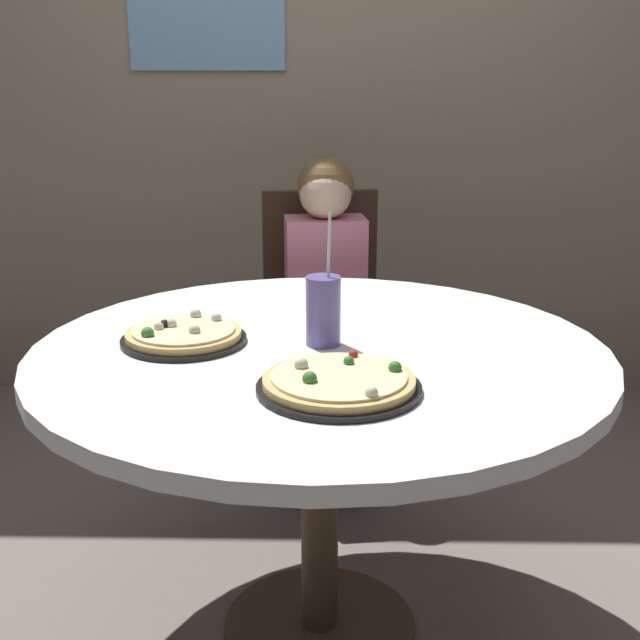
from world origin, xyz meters
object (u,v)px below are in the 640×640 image
at_px(diner_child, 328,344).
at_px(pizza_cheese, 339,383).
at_px(pizza_veggie, 183,335).
at_px(soda_cup, 323,310).
at_px(dining_table, 320,383).
at_px(chair_wooden, 323,315).

height_order(diner_child, pizza_cheese, diner_child).
bearing_deg(diner_child, pizza_veggie, -112.31).
bearing_deg(pizza_cheese, soda_cup, 97.09).
bearing_deg(dining_table, pizza_cheese, -80.63).
distance_m(diner_child, pizza_veggie, 0.90).
bearing_deg(pizza_cheese, diner_child, 91.82).
bearing_deg(dining_table, soda_cup, 70.61).
height_order(chair_wooden, diner_child, diner_child).
height_order(dining_table, diner_child, diner_child).
height_order(chair_wooden, pizza_cheese, chair_wooden).
bearing_deg(diner_child, pizza_cheese, -88.18).
bearing_deg(pizza_cheese, pizza_veggie, 140.53).
bearing_deg(diner_child, soda_cup, -90.09).
height_order(diner_child, pizza_veggie, diner_child).
height_order(chair_wooden, soda_cup, soda_cup).
distance_m(chair_wooden, soda_cup, 1.03).
distance_m(pizza_veggie, pizza_cheese, 0.47).
bearing_deg(dining_table, diner_child, 89.36).
xyz_separation_m(dining_table, chair_wooden, (-0.01, 1.00, -0.13)).
relative_size(diner_child, pizza_veggie, 3.73).
bearing_deg(pizza_veggie, diner_child, 67.69).
relative_size(chair_wooden, soda_cup, 3.10).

